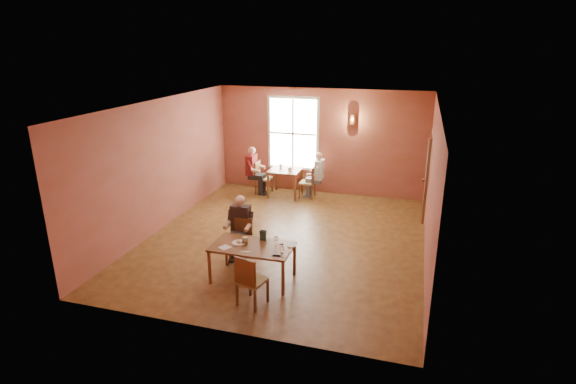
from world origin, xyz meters
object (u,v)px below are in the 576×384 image
(chair_diner_white, at_px, (307,182))
(diner_maroon, at_px, (263,171))
(second_table, at_px, (285,182))
(diner_white, at_px, (308,176))
(chair_diner_maroon, at_px, (264,178))
(chair_diner_main, at_px, (241,241))
(diner_main, at_px, (240,232))
(chair_empty, at_px, (252,280))
(main_table, at_px, (253,263))

(chair_diner_white, height_order, diner_maroon, diner_maroon)
(second_table, bearing_deg, diner_maroon, 180.00)
(chair_diner_white, xyz_separation_m, diner_white, (0.03, 0.00, 0.17))
(second_table, height_order, chair_diner_white, chair_diner_white)
(chair_diner_maroon, bearing_deg, chair_diner_main, 13.02)
(chair_diner_main, xyz_separation_m, diner_maroon, (-0.99, 4.16, 0.24))
(diner_white, bearing_deg, second_table, 90.00)
(chair_diner_maroon, bearing_deg, diner_main, 12.93)
(diner_main, xyz_separation_m, second_table, (-0.31, 4.19, -0.25))
(chair_empty, relative_size, chair_diner_maroon, 0.97)
(diner_white, xyz_separation_m, diner_maroon, (-1.36, 0.00, 0.04))
(diner_white, bearing_deg, main_table, -178.42)
(diner_white, bearing_deg, diner_maroon, 90.00)
(second_table, xyz_separation_m, diner_white, (0.68, 0.00, 0.25))
(main_table, relative_size, diner_main, 1.17)
(chair_diner_maroon, bearing_deg, main_table, 16.91)
(diner_main, xyz_separation_m, chair_diner_maroon, (-0.96, 4.19, -0.16))
(diner_main, distance_m, chair_diner_maroon, 4.30)
(main_table, relative_size, chair_diner_maroon, 1.55)
(chair_diner_main, distance_m, second_table, 4.17)
(main_table, bearing_deg, diner_maroon, 107.24)
(main_table, relative_size, chair_diner_main, 1.71)
(chair_diner_white, bearing_deg, second_table, 90.00)
(chair_empty, bearing_deg, diner_maroon, 122.90)
(diner_main, relative_size, chair_empty, 1.37)
(chair_diner_main, height_order, chair_empty, chair_empty)
(second_table, height_order, diner_white, diner_white)
(chair_diner_main, relative_size, second_table, 0.99)
(second_table, height_order, diner_maroon, diner_maroon)
(main_table, distance_m, chair_empty, 0.83)
(chair_diner_main, distance_m, chair_diner_white, 4.17)
(diner_main, height_order, second_table, diner_main)
(diner_main, relative_size, diner_maroon, 0.94)
(second_table, bearing_deg, chair_diner_maroon, 180.00)
(chair_empty, distance_m, diner_maroon, 5.87)
(chair_diner_maroon, distance_m, diner_maroon, 0.20)
(chair_empty, xyz_separation_m, chair_diner_maroon, (-1.74, 5.59, 0.01))
(chair_diner_main, relative_size, diner_maroon, 0.64)
(chair_diner_maroon, height_order, diner_maroon, diner_maroon)
(diner_main, bearing_deg, main_table, 128.88)
(chair_diner_main, bearing_deg, chair_diner_maroon, -76.98)
(chair_empty, distance_m, chair_diner_white, 5.61)
(main_table, distance_m, diner_white, 4.82)
(main_table, distance_m, chair_diner_main, 0.82)
(main_table, xyz_separation_m, second_table, (-0.81, 4.81, 0.04))
(second_table, distance_m, diner_maroon, 0.74)
(second_table, height_order, chair_diner_maroon, chair_diner_maroon)
(diner_white, bearing_deg, chair_diner_maroon, 90.00)
(chair_empty, xyz_separation_m, diner_maroon, (-1.77, 5.59, 0.21))
(main_table, relative_size, second_table, 1.69)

